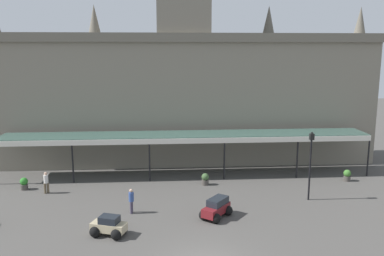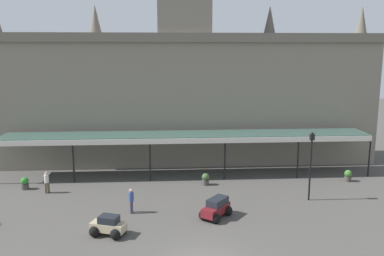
# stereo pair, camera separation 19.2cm
# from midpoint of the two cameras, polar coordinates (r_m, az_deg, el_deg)

# --- Properties ---
(station_building) EXTENTS (36.02, 5.64, 22.05)m
(station_building) POSITION_cam_midpoint_polar(r_m,az_deg,el_deg) (39.32, -0.99, 5.65)
(station_building) COLOR gray
(station_building) RESTS_ON ground
(entrance_canopy) EXTENTS (31.30, 3.26, 3.66)m
(entrance_canopy) POSITION_cam_midpoint_polar(r_m,az_deg,el_deg) (34.95, -0.57, -1.08)
(entrance_canopy) COLOR #38564C
(entrance_canopy) RESTS_ON ground
(car_beige_sedan) EXTENTS (2.23, 1.92, 1.19)m
(car_beige_sedan) POSITION_cam_midpoint_polar(r_m,az_deg,el_deg) (25.19, -11.32, -13.32)
(car_beige_sedan) COLOR tan
(car_beige_sedan) RESTS_ON ground
(car_maroon_estate) EXTENTS (2.31, 2.41, 1.27)m
(car_maroon_estate) POSITION_cam_midpoint_polar(r_m,az_deg,el_deg) (27.13, 3.58, -11.18)
(car_maroon_estate) COLOR maroon
(car_maroon_estate) RESTS_ON ground
(pedestrian_near_entrance) EXTENTS (0.35, 0.34, 1.67)m
(pedestrian_near_entrance) POSITION_cam_midpoint_polar(r_m,az_deg,el_deg) (33.18, -19.40, -7.03)
(pedestrian_near_entrance) COLOR brown
(pedestrian_near_entrance) RESTS_ON ground
(pedestrian_crossing_forecourt) EXTENTS (0.34, 0.39, 1.67)m
(pedestrian_crossing_forecourt) POSITION_cam_midpoint_polar(r_m,az_deg,el_deg) (27.94, -8.25, -9.86)
(pedestrian_crossing_forecourt) COLOR #3F384C
(pedestrian_crossing_forecourt) RESTS_ON ground
(victorian_lamppost) EXTENTS (0.30, 0.30, 5.04)m
(victorian_lamppost) POSITION_cam_midpoint_polar(r_m,az_deg,el_deg) (30.47, 16.37, -4.08)
(victorian_lamppost) COLOR black
(victorian_lamppost) RESTS_ON ground
(planter_by_canopy) EXTENTS (0.60, 0.60, 0.96)m
(planter_by_canopy) POSITION_cam_midpoint_polar(r_m,az_deg,el_deg) (36.55, 21.01, -6.19)
(planter_by_canopy) COLOR #47423D
(planter_by_canopy) RESTS_ON ground
(planter_near_kerb) EXTENTS (0.60, 0.60, 0.96)m
(planter_near_kerb) POSITION_cam_midpoint_polar(r_m,az_deg,el_deg) (34.78, -22.08, -7.12)
(planter_near_kerb) COLOR #47423D
(planter_near_kerb) RESTS_ON ground
(planter_forecourt_centre) EXTENTS (0.60, 0.60, 0.96)m
(planter_forecourt_centre) POSITION_cam_midpoint_polar(r_m,az_deg,el_deg) (33.29, 2.07, -7.10)
(planter_forecourt_centre) COLOR #47423D
(planter_forecourt_centre) RESTS_ON ground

